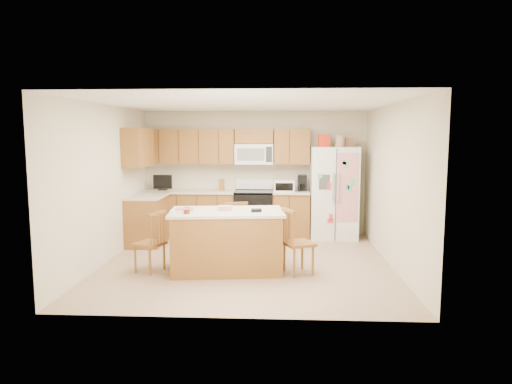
# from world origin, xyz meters

# --- Properties ---
(ground) EXTENTS (4.50, 4.50, 0.00)m
(ground) POSITION_xyz_m (0.00, 0.00, 0.00)
(ground) COLOR #947856
(ground) RESTS_ON ground
(room_shell) EXTENTS (4.60, 4.60, 2.52)m
(room_shell) POSITION_xyz_m (0.00, 0.00, 1.44)
(room_shell) COLOR beige
(room_shell) RESTS_ON ground
(cabinetry) EXTENTS (3.36, 1.56, 2.15)m
(cabinetry) POSITION_xyz_m (-0.98, 1.79, 0.91)
(cabinetry) COLOR #965D25
(cabinetry) RESTS_ON ground
(stove) EXTENTS (0.76, 0.65, 1.13)m
(stove) POSITION_xyz_m (0.00, 1.94, 0.47)
(stove) COLOR black
(stove) RESTS_ON ground
(refrigerator) EXTENTS (0.90, 0.79, 2.04)m
(refrigerator) POSITION_xyz_m (1.57, 1.87, 0.92)
(refrigerator) COLOR white
(refrigerator) RESTS_ON ground
(island) EXTENTS (1.76, 1.14, 1.00)m
(island) POSITION_xyz_m (-0.27, -0.44, 0.46)
(island) COLOR #965D25
(island) RESTS_ON ground
(windsor_chair_left) EXTENTS (0.50, 0.51, 0.91)m
(windsor_chair_left) POSITION_xyz_m (-1.39, -0.56, 0.43)
(windsor_chair_left) COLOR #965D25
(windsor_chair_left) RESTS_ON ground
(windsor_chair_back) EXTENTS (0.51, 0.49, 0.94)m
(windsor_chair_back) POSITION_xyz_m (-0.24, 0.33, 0.45)
(windsor_chair_back) COLOR #965D25
(windsor_chair_back) RESTS_ON ground
(windsor_chair_right) EXTENTS (0.53, 0.54, 0.97)m
(windsor_chair_right) POSITION_xyz_m (0.77, -0.55, 0.46)
(windsor_chair_right) COLOR #965D25
(windsor_chair_right) RESTS_ON ground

